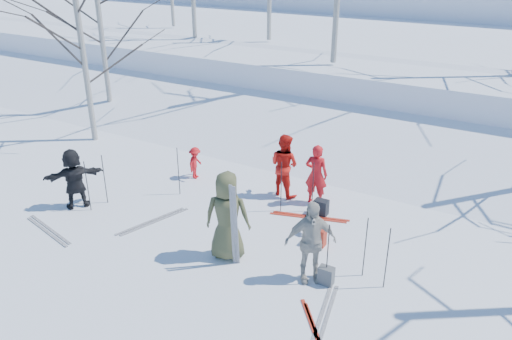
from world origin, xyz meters
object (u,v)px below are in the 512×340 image
Objects in this scene: skier_red_north at (316,174)px; dog at (309,221)px; skier_grey_west at (74,179)px; skier_red_seated at (195,163)px; backpack_grey at (326,276)px; backpack_dark at (321,207)px; skier_olive_center at (227,216)px; skier_cream_east at (310,242)px; backpack_red at (318,237)px; skier_redor_behind at (284,165)px.

dog is (0.46, -1.37, -0.55)m from skier_red_north.
skier_red_north reaches higher than skier_grey_west.
skier_red_seated is 5.84m from backpack_grey.
backpack_grey is 2.79m from backpack_dark.
backpack_grey is (6.75, 0.22, -0.60)m from skier_grey_west.
skier_olive_center reaches higher than backpack_grey.
skier_cream_east reaches higher than backpack_grey.
skier_cream_east is at bearing -74.77° from backpack_red.
skier_red_seated is (-2.66, -0.35, -0.39)m from skier_redor_behind.
skier_grey_west reaches higher than backpack_grey.
skier_red_north is 1.72× the size of skier_red_seated.
skier_redor_behind reaches higher than backpack_red.
skier_olive_center is at bearing 71.54° from skier_red_north.
skier_red_seated is 0.53× the size of skier_cream_east.
skier_red_north reaches higher than skier_red_seated.
skier_redor_behind is 4.49× the size of backpack_grey.
backpack_dark is (-1.20, 2.52, 0.01)m from backpack_grey.
skier_grey_west is 6.22m from backpack_dark.
backpack_red is 1.40m from backpack_dark.
skier_red_seated reaches higher than backpack_dark.
skier_grey_west is at bearing -22.06° from skier_olive_center.
dog is at bearing 145.42° from skier_grey_west.
skier_redor_behind is 4.06× the size of backpack_red.
skier_olive_center reaches higher than skier_red_seated.
skier_red_north is (0.61, 3.19, -0.18)m from skier_olive_center.
skier_olive_center reaches higher than backpack_dark.
skier_cream_east reaches higher than skier_red_seated.
backpack_red reaches higher than backpack_dark.
backpack_red is 1.05× the size of backpack_dark.
backpack_dark is at bearing -107.27° from dog.
skier_olive_center is at bearing -175.93° from backpack_grey.
skier_red_north is 3.83× the size of backpack_red.
skier_redor_behind is at bearing 158.06° from backpack_dark.
skier_red_seated is 2.22× the size of backpack_red.
dog is 1.41× the size of backpack_red.
skier_red_north reaches higher than backpack_dark.
skier_olive_center is 2.11× the size of skier_red_seated.
skier_cream_east is 4.36× the size of backpack_dark.
skier_grey_west is at bearing 144.28° from skier_cream_east.
skier_red_seated is (-2.97, 2.85, -0.52)m from skier_olive_center.
skier_red_north is 1.02× the size of skier_grey_west.
backpack_grey is at bearing -60.12° from backpack_red.
backpack_dark is (-0.50, 1.31, -0.01)m from backpack_red.
skier_grey_west is at bearing 24.65° from skier_red_north.
backpack_grey is at bearing 102.50° from dog.
skier_grey_west is 2.67× the size of dog.
skier_olive_center is 4.55m from skier_grey_west.
backpack_red is at bearing -68.91° from backpack_dark.
backpack_grey is (0.70, -1.21, -0.02)m from backpack_red.
skier_red_north is 0.92× the size of skier_cream_east.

